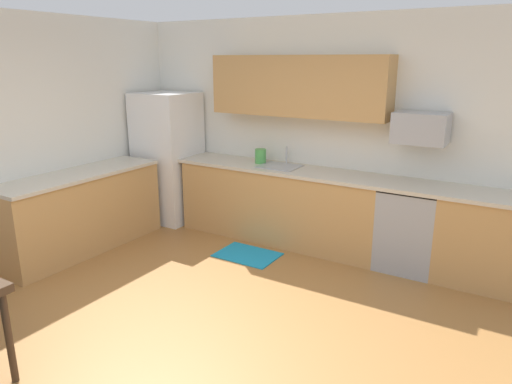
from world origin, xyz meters
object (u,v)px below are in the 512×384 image
at_px(oven_range, 409,228).
at_px(kettle, 261,157).
at_px(microwave, 421,128).
at_px(refrigerator, 168,157).

relative_size(oven_range, kettle, 4.55).
xyz_separation_m(oven_range, microwave, (0.00, 0.10, 1.06)).
distance_m(microwave, kettle, 1.96).
bearing_deg(refrigerator, kettle, 5.22).
relative_size(refrigerator, microwave, 3.27).
distance_m(refrigerator, oven_range, 3.35).
bearing_deg(kettle, refrigerator, -174.78).
height_order(microwave, kettle, microwave).
bearing_deg(refrigerator, oven_range, 1.38).
distance_m(oven_range, microwave, 1.07).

